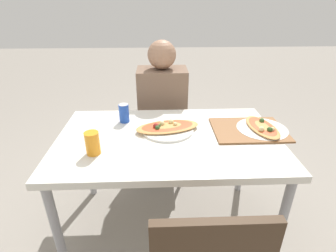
# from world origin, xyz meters

# --- Properties ---
(ground_plane) EXTENTS (14.00, 14.00, 0.00)m
(ground_plane) POSITION_xyz_m (0.00, 0.00, 0.00)
(ground_plane) COLOR gray
(dining_table) EXTENTS (1.33, 0.83, 0.72)m
(dining_table) POSITION_xyz_m (0.00, 0.00, 0.65)
(dining_table) COLOR silver
(dining_table) RESTS_ON ground_plane
(chair_far_seated) EXTENTS (0.40, 0.40, 0.93)m
(chair_far_seated) POSITION_xyz_m (-0.02, 0.75, 0.53)
(chair_far_seated) COLOR #3F2D1E
(chair_far_seated) RESTS_ON ground_plane
(person_seated) EXTENTS (0.39, 0.28, 1.19)m
(person_seated) POSITION_xyz_m (-0.02, 0.63, 0.71)
(person_seated) COLOR #2D2D38
(person_seated) RESTS_ON ground_plane
(pizza_main) EXTENTS (0.43, 0.33, 0.06)m
(pizza_main) POSITION_xyz_m (-0.00, 0.09, 0.74)
(pizza_main) COLOR white
(pizza_main) RESTS_ON dining_table
(soda_can) EXTENTS (0.07, 0.07, 0.12)m
(soda_can) POSITION_xyz_m (-0.28, 0.22, 0.79)
(soda_can) COLOR #1E47B2
(soda_can) RESTS_ON dining_table
(drink_glass) EXTENTS (0.08, 0.08, 0.13)m
(drink_glass) POSITION_xyz_m (-0.41, -0.17, 0.79)
(drink_glass) COLOR orange
(drink_glass) RESTS_ON dining_table
(serving_tray) EXTENTS (0.44, 0.34, 0.01)m
(serving_tray) POSITION_xyz_m (0.51, 0.06, 0.73)
(serving_tray) COLOR brown
(serving_tray) RESTS_ON dining_table
(pizza_second) EXTENTS (0.31, 0.35, 0.06)m
(pizza_second) POSITION_xyz_m (0.59, 0.06, 0.74)
(pizza_second) COLOR white
(pizza_second) RESTS_ON dining_table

